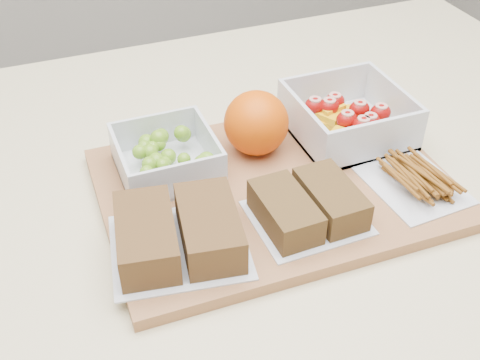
{
  "coord_description": "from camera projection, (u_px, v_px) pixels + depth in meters",
  "views": [
    {
      "loc": [
        -0.22,
        -0.53,
        1.38
      ],
      "look_at": [
        -0.02,
        -0.0,
        0.93
      ],
      "focal_mm": 45.0,
      "sensor_mm": 36.0,
      "label": 1
    }
  ],
  "objects": [
    {
      "name": "orange",
      "position": [
        256.0,
        123.0,
        0.77
      ],
      "size": [
        0.08,
        0.08,
        0.08
      ],
      "primitive_type": "sphere",
      "color": "#E65305",
      "rests_on": "cutting_board"
    },
    {
      "name": "fruit_container",
      "position": [
        347.0,
        119.0,
        0.81
      ],
      "size": [
        0.14,
        0.14,
        0.06
      ],
      "color": "silver",
      "rests_on": "cutting_board"
    },
    {
      "name": "sandwich_bag_left",
      "position": [
        178.0,
        233.0,
        0.64
      ],
      "size": [
        0.16,
        0.15,
        0.04
      ],
      "color": "silver",
      "rests_on": "cutting_board"
    },
    {
      "name": "pretzel_bag",
      "position": [
        415.0,
        177.0,
        0.72
      ],
      "size": [
        0.11,
        0.13,
        0.03
      ],
      "color": "silver",
      "rests_on": "cutting_board"
    },
    {
      "name": "sandwich_bag_center",
      "position": [
        308.0,
        206.0,
        0.68
      ],
      "size": [
        0.13,
        0.11,
        0.04
      ],
      "color": "silver",
      "rests_on": "cutting_board"
    },
    {
      "name": "grape_container",
      "position": [
        167.0,
        156.0,
        0.74
      ],
      "size": [
        0.12,
        0.12,
        0.05
      ],
      "color": "silver",
      "rests_on": "cutting_board"
    },
    {
      "name": "cutting_board",
      "position": [
        275.0,
        188.0,
        0.74
      ],
      "size": [
        0.43,
        0.31,
        0.02
      ],
      "primitive_type": "cube",
      "rotation": [
        0.0,
        0.0,
        -0.02
      ],
      "color": "#A26C43",
      "rests_on": "counter"
    }
  ]
}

